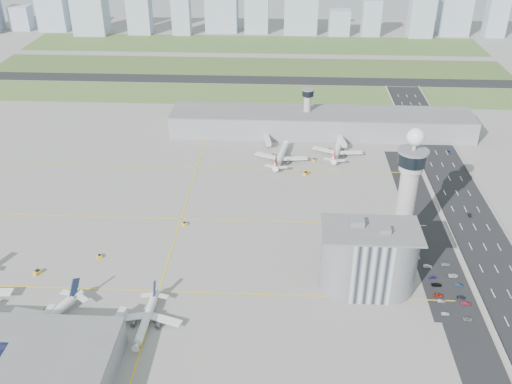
{
  "coord_description": "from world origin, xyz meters",
  "views": [
    {
      "loc": [
        13.2,
        -225.58,
        163.57
      ],
      "look_at": [
        0.0,
        35.0,
        15.0
      ],
      "focal_mm": 40.0,
      "sensor_mm": 36.0,
      "label": 1
    }
  ],
  "objects_px": {
    "airplane_far_a": "(281,152)",
    "airplane_far_b": "(338,146)",
    "airplane_near_b": "(43,317)",
    "car_lot_0": "(445,314)",
    "tug_3": "(184,224)",
    "tug_2": "(100,256)",
    "control_tower": "(408,187)",
    "tug_5": "(306,173)",
    "car_lot_2": "(438,295)",
    "admin_building": "(368,259)",
    "tug_4": "(314,159)",
    "car_lot_7": "(466,303)",
    "car_lot_10": "(453,276)",
    "tug_0": "(38,272)",
    "car_hw_4": "(408,118)",
    "car_lot_9": "(459,285)",
    "jet_bridge_near_1": "(36,332)",
    "airplane_near_c": "(146,316)",
    "jet_bridge_near_2": "(110,335)",
    "secondary_tower": "(307,107)",
    "jet_bridge_far_0": "(266,138)",
    "car_lot_8": "(461,297)",
    "car_lot_11": "(446,264)",
    "tug_1": "(47,310)",
    "car_hw_2": "(449,152)",
    "car_lot_5": "(428,266)",
    "car_lot_4": "(432,277)",
    "car_lot_6": "(468,319)",
    "car_lot_1": "(441,301)",
    "jet_bridge_far_1": "(339,139)",
    "car_hw_1": "(469,215)",
    "car_lot_3": "(437,285)"
  },
  "relations": [
    {
      "from": "airplane_near_c",
      "to": "jet_bridge_near_2",
      "type": "height_order",
      "value": "airplane_near_c"
    },
    {
      "from": "car_lot_10",
      "to": "car_hw_2",
      "type": "height_order",
      "value": "car_lot_10"
    },
    {
      "from": "tug_2",
      "to": "control_tower",
      "type": "bearing_deg",
      "value": 153.06
    },
    {
      "from": "tug_3",
      "to": "car_lot_2",
      "type": "distance_m",
      "value": 131.03
    },
    {
      "from": "airplane_far_b",
      "to": "car_lot_9",
      "type": "xyz_separation_m",
      "value": [
        44.68,
        -134.51,
        -4.9
      ]
    },
    {
      "from": "car_lot_10",
      "to": "airplane_far_b",
      "type": "bearing_deg",
      "value": 12.86
    },
    {
      "from": "car_lot_3",
      "to": "car_lot_8",
      "type": "bearing_deg",
      "value": -134.37
    },
    {
      "from": "jet_bridge_far_0",
      "to": "car_lot_8",
      "type": "distance_m",
      "value": 184.11
    },
    {
      "from": "admin_building",
      "to": "airplane_far_a",
      "type": "xyz_separation_m",
      "value": [
        -39.24,
        126.23,
        -9.62
      ]
    },
    {
      "from": "car_lot_5",
      "to": "car_lot_11",
      "type": "xyz_separation_m",
      "value": [
        9.07,
        2.05,
        -0.01
      ]
    },
    {
      "from": "jet_bridge_near_1",
      "to": "jet_bridge_far_1",
      "type": "relative_size",
      "value": 1.0
    },
    {
      "from": "tug_1",
      "to": "car_lot_11",
      "type": "bearing_deg",
      "value": -138.02
    },
    {
      "from": "car_hw_1",
      "to": "car_lot_1",
      "type": "bearing_deg",
      "value": -109.71
    },
    {
      "from": "tug_1",
      "to": "car_lot_1",
      "type": "distance_m",
      "value": 169.03
    },
    {
      "from": "tug_4",
      "to": "car_lot_7",
      "type": "relative_size",
      "value": 0.64
    },
    {
      "from": "tug_1",
      "to": "admin_building",
      "type": "bearing_deg",
      "value": -141.35
    },
    {
      "from": "airplane_far_a",
      "to": "tug_0",
      "type": "relative_size",
      "value": 11.3
    },
    {
      "from": "car_hw_1",
      "to": "secondary_tower",
      "type": "bearing_deg",
      "value": 131.97
    },
    {
      "from": "tug_5",
      "to": "car_lot_2",
      "type": "bearing_deg",
      "value": 152.8
    },
    {
      "from": "tug_2",
      "to": "tug_5",
      "type": "xyz_separation_m",
      "value": [
        101.64,
        90.5,
        0.23
      ]
    },
    {
      "from": "tug_5",
      "to": "car_hw_2",
      "type": "height_order",
      "value": "tug_5"
    },
    {
      "from": "airplane_far_a",
      "to": "airplane_far_b",
      "type": "bearing_deg",
      "value": -63.83
    },
    {
      "from": "jet_bridge_far_0",
      "to": "tug_3",
      "type": "bearing_deg",
      "value": -30.0
    },
    {
      "from": "airplane_far_b",
      "to": "car_hw_4",
      "type": "bearing_deg",
      "value": -31.32
    },
    {
      "from": "airplane_far_a",
      "to": "tug_3",
      "type": "bearing_deg",
      "value": 157.81
    },
    {
      "from": "tug_4",
      "to": "control_tower",
      "type": "bearing_deg",
      "value": -62.53
    },
    {
      "from": "admin_building",
      "to": "jet_bridge_far_0",
      "type": "xyz_separation_m",
      "value": [
        -49.99,
        154.0,
        -12.45
      ]
    },
    {
      "from": "jet_bridge_near_1",
      "to": "car_lot_2",
      "type": "bearing_deg",
      "value": -68.48
    },
    {
      "from": "tug_3",
      "to": "car_lot_4",
      "type": "height_order",
      "value": "tug_3"
    },
    {
      "from": "car_hw_2",
      "to": "car_hw_4",
      "type": "distance_m",
      "value": 60.34
    },
    {
      "from": "airplane_far_a",
      "to": "airplane_far_b",
      "type": "relative_size",
      "value": 1.04
    },
    {
      "from": "jet_bridge_far_0",
      "to": "car_lot_2",
      "type": "xyz_separation_m",
      "value": [
        81.31,
        -159.11,
        -2.24
      ]
    },
    {
      "from": "airplane_far_b",
      "to": "tug_3",
      "type": "relative_size",
      "value": 13.59
    },
    {
      "from": "car_hw_2",
      "to": "jet_bridge_near_1",
      "type": "bearing_deg",
      "value": -136.08
    },
    {
      "from": "admin_building",
      "to": "car_lot_6",
      "type": "distance_m",
      "value": 47.22
    },
    {
      "from": "jet_bridge_far_0",
      "to": "tug_5",
      "type": "height_order",
      "value": "jet_bridge_far_0"
    },
    {
      "from": "airplane_far_b",
      "to": "car_hw_4",
      "type": "height_order",
      "value": "airplane_far_b"
    },
    {
      "from": "airplane_far_b",
      "to": "car_lot_7",
      "type": "relative_size",
      "value": 9.07
    },
    {
      "from": "tug_2",
      "to": "tug_3",
      "type": "distance_m",
      "value": 47.55
    },
    {
      "from": "secondary_tower",
      "to": "airplane_far_b",
      "type": "distance_m",
      "value": 42.21
    },
    {
      "from": "car_hw_4",
      "to": "secondary_tower",
      "type": "bearing_deg",
      "value": -154.79
    },
    {
      "from": "control_tower",
      "to": "car_lot_10",
      "type": "distance_m",
      "value": 45.53
    },
    {
      "from": "airplane_near_b",
      "to": "car_lot_0",
      "type": "bearing_deg",
      "value": 120.22
    },
    {
      "from": "car_lot_7",
      "to": "car_lot_9",
      "type": "height_order",
      "value": "car_lot_7"
    },
    {
      "from": "car_lot_10",
      "to": "car_lot_0",
      "type": "bearing_deg",
      "value": 153.4
    },
    {
      "from": "car_lot_4",
      "to": "car_lot_6",
      "type": "relative_size",
      "value": 0.79
    },
    {
      "from": "car_hw_4",
      "to": "admin_building",
      "type": "bearing_deg",
      "value": -100.49
    },
    {
      "from": "tug_4",
      "to": "tug_5",
      "type": "bearing_deg",
      "value": -100.33
    },
    {
      "from": "airplane_near_b",
      "to": "car_lot_8",
      "type": "height_order",
      "value": "airplane_near_b"
    },
    {
      "from": "car_lot_11",
      "to": "tug_5",
      "type": "bearing_deg",
      "value": 37.97
    }
  ]
}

